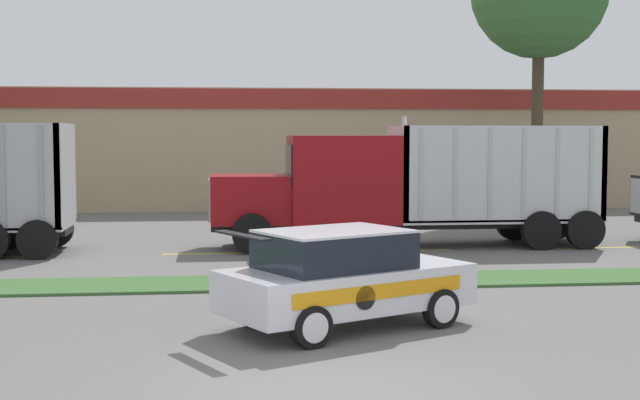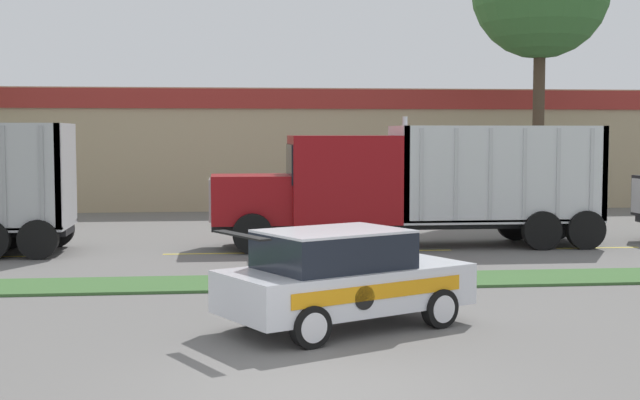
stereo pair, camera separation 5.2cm
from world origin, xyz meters
name	(u,v)px [view 2 (the right image)]	position (x,y,z in m)	size (l,w,h in m)	color
ground_plane	(320,390)	(0.00, 0.00, 0.00)	(600.00, 600.00, 0.00)	slate
grass_verge	(279,282)	(0.00, 7.91, 0.03)	(120.00, 1.93, 0.06)	#3D6633
centre_line_4	(208,253)	(-1.56, 12.87, 0.00)	(2.40, 0.14, 0.01)	yellow
centre_line_5	(408,251)	(3.84, 12.87, 0.00)	(2.40, 0.14, 0.01)	yellow
centre_line_6	(597,248)	(9.24, 12.87, 0.00)	(2.40, 0.14, 0.01)	yellow
dump_truck_lead	(376,189)	(3.11, 13.79, 1.65)	(10.93, 2.59, 3.65)	black
rally_car	(342,277)	(0.76, 3.51, 0.84)	(4.50, 3.53, 1.67)	silver
store_building_backdrop	(183,147)	(-2.99, 31.66, 2.53)	(43.50, 12.10, 5.05)	tan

